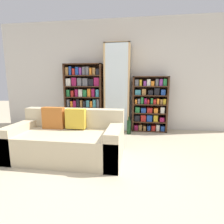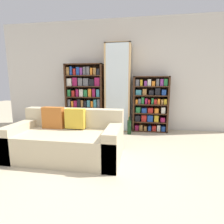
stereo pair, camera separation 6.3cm
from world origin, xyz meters
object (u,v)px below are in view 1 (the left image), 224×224
object	(u,v)px
couch	(68,140)
wine_bottle	(129,127)
bookshelf_right	(150,104)
bookshelf_left	(84,97)
display_cabinet	(117,88)

from	to	relation	value
couch	wine_bottle	size ratio (longest dim) A/B	4.25
bookshelf_right	wine_bottle	distance (m)	0.77
bookshelf_right	bookshelf_left	bearing A→B (deg)	-179.97
couch	wine_bottle	world-z (taller)	couch
bookshelf_right	wine_bottle	world-z (taller)	bookshelf_right
bookshelf_right	wine_bottle	size ratio (longest dim) A/B	3.26
bookshelf_left	wine_bottle	world-z (taller)	bookshelf_left
bookshelf_right	wine_bottle	xyz separation A→B (m)	(-0.47, -0.37, -0.48)
couch	display_cabinet	bearing A→B (deg)	71.13
display_cabinet	bookshelf_right	bearing A→B (deg)	1.20
couch	display_cabinet	distance (m)	1.97
couch	wine_bottle	bearing A→B (deg)	56.55
couch	display_cabinet	size ratio (longest dim) A/B	0.83
bookshelf_left	bookshelf_right	world-z (taller)	bookshelf_left
wine_bottle	bookshelf_left	bearing A→B (deg)	162.34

